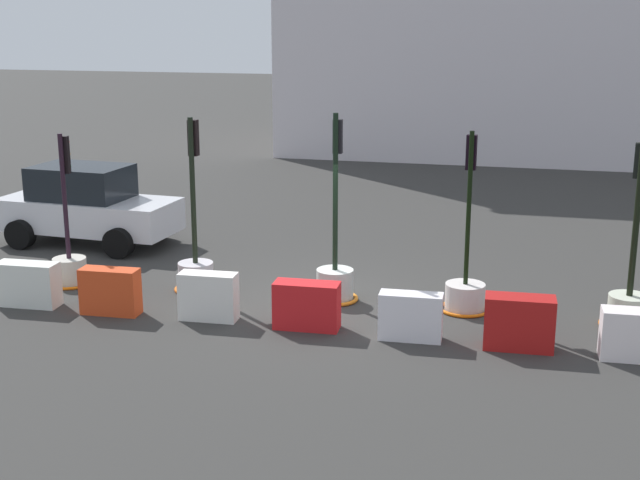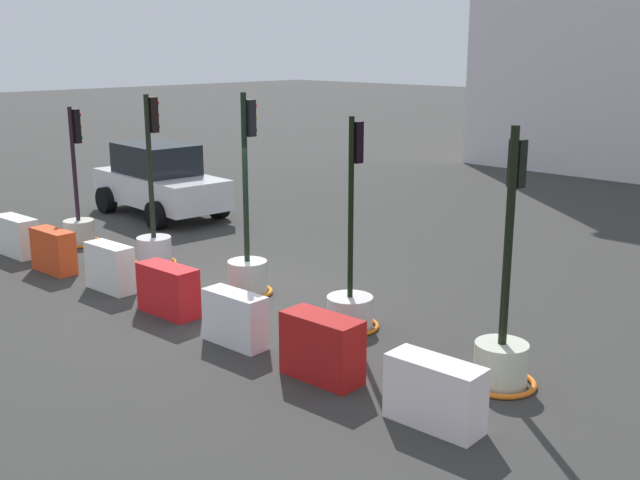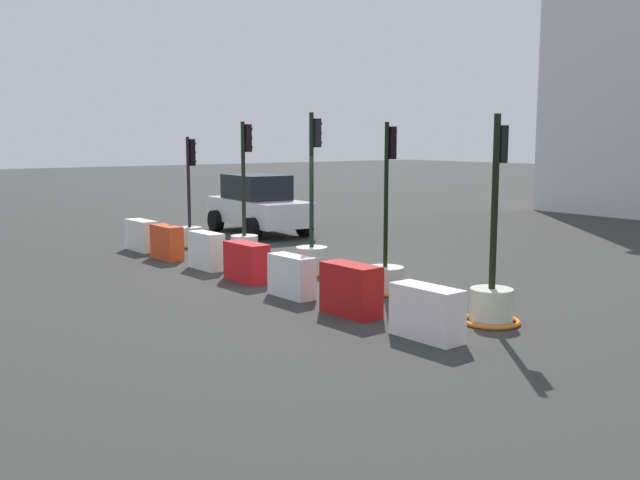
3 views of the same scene
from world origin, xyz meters
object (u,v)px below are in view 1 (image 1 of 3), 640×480
object	(u,v)px
traffic_light_3	(465,286)
construction_barrier_2	(208,296)
traffic_light_0	(70,262)
traffic_light_1	(196,263)
construction_barrier_6	(639,335)
construction_barrier_0	(28,284)
traffic_light_4	(629,298)
construction_barrier_5	(519,323)
car_white_van	(87,206)
construction_barrier_3	(307,306)
traffic_light_2	(335,274)
construction_barrier_1	(110,291)
construction_barrier_4	(411,316)

from	to	relation	value
traffic_light_3	construction_barrier_2	xyz separation A→B (m)	(-4.17, -1.53, -0.03)
traffic_light_0	traffic_light_1	distance (m)	2.52
construction_barrier_6	construction_barrier_0	bearing A→B (deg)	179.99
traffic_light_1	traffic_light_4	bearing A→B (deg)	-0.86
traffic_light_0	traffic_light_4	xyz separation A→B (m)	(10.18, 0.09, 0.06)
construction_barrier_5	car_white_van	size ratio (longest dim) A/B	0.27
traffic_light_4	construction_barrier_3	distance (m)	5.31
traffic_light_2	construction_barrier_5	xyz separation A→B (m)	(3.29, -1.60, -0.08)
traffic_light_0	construction_barrier_0	size ratio (longest dim) A/B	2.59
traffic_light_4	construction_barrier_3	bearing A→B (deg)	-165.29
traffic_light_1	construction_barrier_1	world-z (taller)	traffic_light_1
construction_barrier_3	traffic_light_2	bearing A→B (deg)	85.55
construction_barrier_0	construction_barrier_3	world-z (taller)	same
traffic_light_1	car_white_van	bearing A→B (deg)	144.15
traffic_light_3	construction_barrier_6	distance (m)	3.16
traffic_light_1	construction_barrier_0	world-z (taller)	traffic_light_1
construction_barrier_3	construction_barrier_2	bearing A→B (deg)	179.71
traffic_light_3	construction_barrier_4	bearing A→B (deg)	-113.93
traffic_light_1	traffic_light_3	size ratio (longest dim) A/B	1.03
traffic_light_2	traffic_light_4	world-z (taller)	traffic_light_2
traffic_light_2	construction_barrier_6	distance (m)	5.29
traffic_light_3	construction_barrier_3	distance (m)	2.89
traffic_light_0	construction_barrier_0	bearing A→B (deg)	-92.32
construction_barrier_6	construction_barrier_4	bearing A→B (deg)	179.97
construction_barrier_3	construction_barrier_6	size ratio (longest dim) A/B	0.97
traffic_light_3	construction_barrier_0	world-z (taller)	traffic_light_3
construction_barrier_0	traffic_light_4	bearing A→B (deg)	7.96
construction_barrier_6	traffic_light_3	bearing A→B (deg)	149.05
traffic_light_1	traffic_light_4	size ratio (longest dim) A/B	1.01
car_white_van	construction_barrier_5	bearing A→B (deg)	-23.48
construction_barrier_4	construction_barrier_5	bearing A→B (deg)	0.63
construction_barrier_6	car_white_van	bearing A→B (deg)	159.73
construction_barrier_0	car_white_van	xyz separation A→B (m)	(-1.11, 4.20, 0.48)
traffic_light_0	traffic_light_1	world-z (taller)	traffic_light_1
traffic_light_2	traffic_light_3	xyz separation A→B (m)	(2.33, 0.00, -0.06)
construction_barrier_1	construction_barrier_5	bearing A→B (deg)	0.53
construction_barrier_5	construction_barrier_6	size ratio (longest dim) A/B	0.96
construction_barrier_3	construction_barrier_5	size ratio (longest dim) A/B	1.01
construction_barrier_5	traffic_light_2	bearing A→B (deg)	154.05
construction_barrier_4	construction_barrier_2	bearing A→B (deg)	178.48
traffic_light_1	construction_barrier_2	bearing A→B (deg)	-60.71
traffic_light_4	construction_barrier_0	world-z (taller)	traffic_light_4
construction_barrier_5	construction_barrier_6	xyz separation A→B (m)	(1.75, -0.02, -0.04)
construction_barrier_1	construction_barrier_3	bearing A→B (deg)	2.12
construction_barrier_0	construction_barrier_6	world-z (taller)	construction_barrier_0
construction_barrier_0	traffic_light_1	bearing A→B (deg)	31.12
traffic_light_2	traffic_light_4	distance (m)	5.02
traffic_light_2	traffic_light_3	bearing A→B (deg)	0.08
construction_barrier_2	traffic_light_0	bearing A→B (deg)	159.34
construction_barrier_3	construction_barrier_4	distance (m)	1.73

